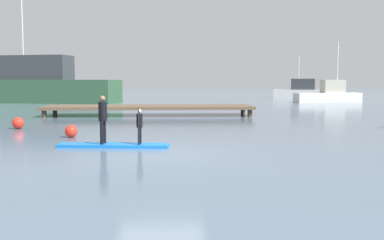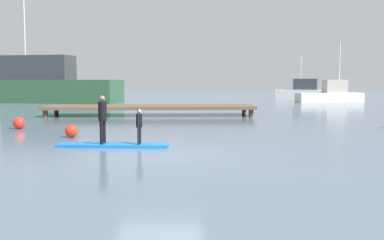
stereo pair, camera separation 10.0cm
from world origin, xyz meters
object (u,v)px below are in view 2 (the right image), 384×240
(paddler_child_solo, at_px, (139,124))
(fishing_boat_white_large, at_px, (44,85))
(paddleboard_near, at_px, (113,145))
(mooring_buoy_mid, at_px, (71,131))
(motor_boat_small_navy, at_px, (303,91))
(paddler_adult, at_px, (103,116))
(mooring_buoy_near, at_px, (19,123))
(fishing_boat_green_midground, at_px, (331,95))

(paddler_child_solo, xyz_separation_m, fishing_boat_white_large, (-11.29, 30.24, 0.93))
(paddleboard_near, xyz_separation_m, paddler_child_solo, (0.85, -0.11, 0.68))
(paddler_child_solo, xyz_separation_m, mooring_buoy_mid, (-2.72, 2.65, -0.49))
(motor_boat_small_navy, bearing_deg, mooring_buoy_mid, -118.21)
(paddler_adult, relative_size, mooring_buoy_mid, 3.35)
(paddler_child_solo, bearing_deg, paddleboard_near, 172.81)
(paddleboard_near, xyz_separation_m, mooring_buoy_near, (-4.86, 5.75, 0.21))
(paddler_child_solo, bearing_deg, fishing_boat_green_midground, 60.51)
(paddleboard_near, relative_size, paddler_adult, 2.27)
(motor_boat_small_navy, relative_size, mooring_buoy_mid, 13.20)
(paddleboard_near, bearing_deg, mooring_buoy_mid, 126.40)
(paddleboard_near, relative_size, mooring_buoy_mid, 7.61)
(paddler_adult, xyz_separation_m, paddler_child_solo, (1.17, -0.15, -0.26))
(paddler_child_solo, height_order, mooring_buoy_near, paddler_child_solo)
(paddler_child_solo, bearing_deg, fishing_boat_white_large, 110.47)
(fishing_boat_green_midground, bearing_deg, paddler_adult, -121.33)
(fishing_boat_white_large, height_order, fishing_boat_green_midground, fishing_boat_white_large)
(paddler_adult, height_order, mooring_buoy_near, paddler_adult)
(paddler_child_solo, height_order, fishing_boat_green_midground, fishing_boat_green_midground)
(fishing_boat_green_midground, bearing_deg, fishing_boat_white_large, 178.02)
(paddler_adult, height_order, motor_boat_small_navy, motor_boat_small_navy)
(mooring_buoy_mid, bearing_deg, paddleboard_near, -53.60)
(paddler_adult, relative_size, mooring_buoy_near, 3.06)
(fishing_boat_white_large, relative_size, mooring_buoy_mid, 31.89)
(fishing_boat_white_large, bearing_deg, paddler_adult, -71.42)
(mooring_buoy_mid, bearing_deg, mooring_buoy_near, 132.94)
(paddler_adult, height_order, mooring_buoy_mid, paddler_adult)
(fishing_boat_green_midground, bearing_deg, paddleboard_near, -120.83)
(fishing_boat_green_midground, xyz_separation_m, motor_boat_small_navy, (-0.10, 9.14, 0.10))
(mooring_buoy_near, bearing_deg, paddler_adult, -51.53)
(fishing_boat_white_large, relative_size, motor_boat_small_navy, 2.42)
(paddleboard_near, xyz_separation_m, motor_boat_small_navy, (17.31, 38.31, 0.81))
(paddleboard_near, xyz_separation_m, paddler_adult, (-0.33, 0.04, 0.93))
(paddler_child_solo, bearing_deg, mooring_buoy_near, 134.26)
(paddleboard_near, bearing_deg, paddler_child_solo, -7.19)
(paddler_adult, distance_m, mooring_buoy_mid, 3.03)
(fishing_boat_green_midground, distance_m, mooring_buoy_mid, 32.88)
(paddler_adult, relative_size, paddler_child_solo, 1.37)
(paddler_adult, relative_size, fishing_boat_white_large, 0.10)
(paddler_adult, height_order, fishing_boat_white_large, fishing_boat_white_large)
(fishing_boat_green_midground, bearing_deg, mooring_buoy_near, -133.55)
(paddleboard_near, distance_m, fishing_boat_white_large, 31.93)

